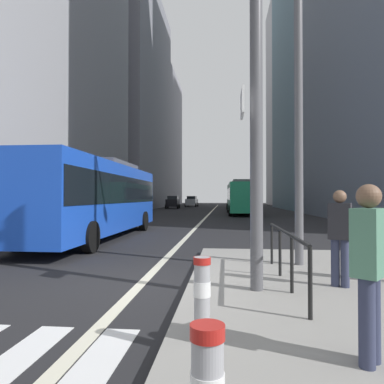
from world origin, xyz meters
The scene contains 18 objects.
ground_plane centered at (0.00, 20.00, 0.00)m, with size 160.00×160.00×0.00m, color black.
lane_centre_line centered at (0.00, 30.00, 0.01)m, with size 0.20×80.00×0.01m, color beige.
office_tower_left_mid centered at (-16.00, 48.75, 17.59)m, with size 13.77×24.92×35.17m, color gray.
office_tower_left_far centered at (-16.00, 73.39, 14.87)m, with size 12.92×19.00×29.74m, color gray.
office_tower_right_mid centered at (17.00, 46.51, 24.21)m, with size 13.79×20.55×48.42m, color slate.
office_tower_right_far centered at (17.00, 70.05, 22.82)m, with size 10.58×21.22×45.63m, color #9E9EA3.
city_bus_blue_oncoming centered at (-3.76, 7.38, 1.84)m, with size 2.75×11.51×3.40m.
city_bus_red_receding centered at (3.26, 28.80, 1.84)m, with size 2.82×11.17×3.40m.
car_oncoming_mid centered at (-6.44, 46.54, 0.99)m, with size 2.19×4.09×1.94m.
car_receding_near centered at (2.96, 55.43, 0.99)m, with size 2.17×4.25×1.94m.
car_receding_far centered at (2.89, 43.15, 0.99)m, with size 2.20×4.13×1.94m.
car_oncoming_far centered at (-4.40, 56.00, 0.99)m, with size 2.18×4.51×1.94m.
traffic_signal_gantry centered at (0.18, -0.80, 4.11)m, with size 6.17×0.65×6.00m.
street_lamp_post centered at (3.44, 1.60, 5.28)m, with size 5.50×0.32×8.00m.
bollard_left centered at (1.43, -3.02, 0.67)m, with size 0.20×0.20×0.93m.
pedestrian_railing centered at (2.80, -0.30, 0.86)m, with size 0.06×3.88×0.98m.
pedestrian_walking centered at (3.74, -0.44, 1.11)m, with size 0.45×0.38×1.73m.
pedestrian_far centered at (3.07, -3.42, 1.11)m, with size 0.42×0.45×1.73m.
Camera 1 is at (1.69, -6.92, 1.75)m, focal length 32.65 mm.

